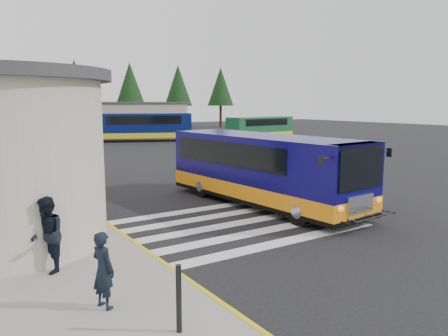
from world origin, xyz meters
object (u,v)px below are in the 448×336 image
bollard (179,299)px  far_bus_b (260,127)px  pedestrian_a (103,270)px  pedestrian_b (47,235)px  far_bus_a (144,126)px  transit_bus (263,172)px

bollard → far_bus_b: (27.56, 33.01, 0.65)m
pedestrian_a → pedestrian_b: bearing=-7.8°
pedestrian_a → pedestrian_b: pedestrian_b is taller
far_bus_a → bollard: bearing=-179.4°
bollard → far_bus_b: size_ratio=0.14×
pedestrian_a → bollard: size_ratio=1.25×
transit_bus → far_bus_b: transit_bus is taller
far_bus_a → pedestrian_a: bearing=178.6°
pedestrian_a → far_bus_a: 39.40m
pedestrian_a → far_bus_a: (16.17, 35.92, 0.76)m
pedestrian_b → far_bus_a: bearing=151.5°
transit_bus → far_bus_a: size_ratio=0.99×
pedestrian_a → far_bus_b: 42.30m
pedestrian_b → far_bus_a: (16.68, 33.46, 0.62)m
far_bus_a → far_bus_b: (12.17, -4.52, -0.26)m
bollard → far_bus_a: 40.57m
pedestrian_a → pedestrian_b: size_ratio=0.85×
far_bus_a → far_bus_b: size_ratio=1.20×
transit_bus → pedestrian_a: transit_bus is taller
pedestrian_b → bollard: bearing=15.6°
far_bus_b → far_bus_a: bearing=63.9°
pedestrian_a → far_bus_a: size_ratio=0.15×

